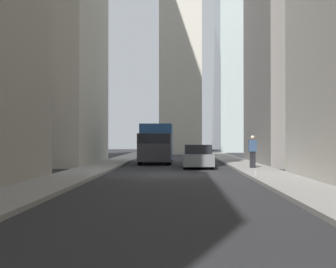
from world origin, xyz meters
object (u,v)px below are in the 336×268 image
hatchback_grey (198,157)px  discarded_bottle (256,173)px  pedestrian (253,150)px  delivery_truck (156,143)px

hatchback_grey → discarded_bottle: (-8.66, -2.22, -0.42)m
pedestrian → discarded_bottle: 6.63m
hatchback_grey → discarded_bottle: bearing=-165.6°
delivery_truck → discarded_bottle: bearing=-161.0°
hatchback_grey → delivery_truck: bearing=25.4°
delivery_truck → discarded_bottle: (-14.57, -5.02, -1.21)m
delivery_truck → pedestrian: delivery_truck is taller
pedestrian → discarded_bottle: (-6.52, 0.78, -0.89)m
delivery_truck → pedestrian: size_ratio=3.55×
hatchback_grey → discarded_bottle: hatchback_grey is taller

